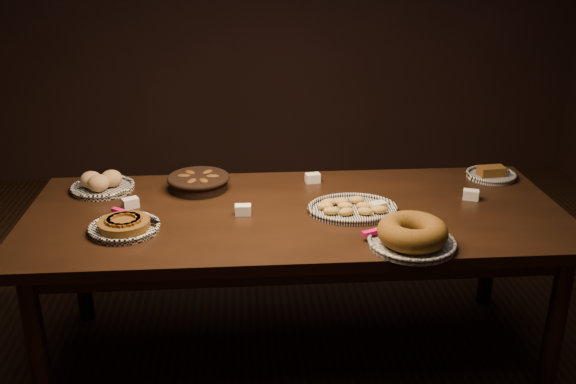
{
  "coord_description": "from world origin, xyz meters",
  "views": [
    {
      "loc": [
        -0.23,
        -2.61,
        1.89
      ],
      "look_at": [
        -0.03,
        0.05,
        0.82
      ],
      "focal_mm": 40.0,
      "sensor_mm": 36.0,
      "label": 1
    }
  ],
  "objects": [
    {
      "name": "bread_roll_plate",
      "position": [
        -0.91,
        0.31,
        0.78
      ],
      "size": [
        0.3,
        0.3,
        0.09
      ],
      "rotation": [
        0.0,
        0.0,
        0.37
      ],
      "color": "white",
      "rests_on": "buffet_table"
    },
    {
      "name": "buffet_table",
      "position": [
        0.0,
        0.0,
        0.68
      ],
      "size": [
        2.4,
        1.0,
        0.75
      ],
      "color": "black",
      "rests_on": "ground"
    },
    {
      "name": "madeleine_platter",
      "position": [
        0.25,
        -0.03,
        0.77
      ],
      "size": [
        0.39,
        0.32,
        0.05
      ],
      "rotation": [
        0.0,
        0.0,
        -0.01
      ],
      "color": "black",
      "rests_on": "buffet_table"
    },
    {
      "name": "loaf_plate",
      "position": [
        1.02,
        0.34,
        0.77
      ],
      "size": [
        0.25,
        0.25,
        0.06
      ],
      "rotation": [
        0.0,
        0.0,
        0.11
      ],
      "color": "black",
      "rests_on": "buffet_table"
    },
    {
      "name": "croissant_basket",
      "position": [
        -0.45,
        0.29,
        0.79
      ],
      "size": [
        0.32,
        0.32,
        0.08
      ],
      "rotation": [
        0.0,
        0.0,
        0.17
      ],
      "color": "black",
      "rests_on": "buffet_table"
    },
    {
      "name": "tent_cards",
      "position": [
        0.06,
        0.09,
        0.77
      ],
      "size": [
        1.64,
        0.45,
        0.04
      ],
      "color": "white",
      "rests_on": "buffet_table"
    },
    {
      "name": "ground",
      "position": [
        0.0,
        0.0,
        0.0
      ],
      "size": [
        5.0,
        5.0,
        0.0
      ],
      "primitive_type": "plane",
      "color": "black",
      "rests_on": "ground"
    },
    {
      "name": "apple_tart_plate",
      "position": [
        -0.73,
        -0.15,
        0.77
      ],
      "size": [
        0.3,
        0.32,
        0.06
      ],
      "rotation": [
        0.0,
        0.0,
        0.2
      ],
      "color": "white",
      "rests_on": "buffet_table"
    },
    {
      "name": "bundt_cake_plate",
      "position": [
        0.43,
        -0.38,
        0.8
      ],
      "size": [
        0.37,
        0.35,
        0.11
      ],
      "rotation": [
        0.0,
        0.0,
        -0.33
      ],
      "color": "black",
      "rests_on": "buffet_table"
    }
  ]
}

